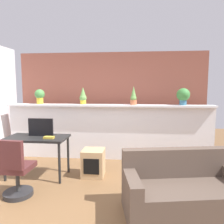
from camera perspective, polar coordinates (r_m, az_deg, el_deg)
ground_plane at (r=3.40m, az=-5.17°, el=-22.61°), size 12.00×12.00×0.00m
divider_wall at (r=5.05m, az=-0.93°, el=-5.36°), size 4.64×0.16×1.22m
plant_shelf at (r=4.92m, az=-0.99°, el=1.72°), size 4.64×0.30×0.04m
brick_wall_behind at (r=5.56m, az=-0.21°, el=2.42°), size 4.64×0.10×2.50m
potted_plant_0 at (r=5.37m, az=-18.28°, el=4.09°), size 0.23×0.23×0.34m
potted_plant_1 at (r=5.05m, az=-7.54°, el=4.11°), size 0.16×0.16×0.39m
potted_plant_2 at (r=4.87m, az=5.62°, el=4.00°), size 0.14×0.14×0.41m
potted_plant_3 at (r=5.01m, az=18.02°, el=4.11°), size 0.28×0.28×0.37m
desk at (r=4.26m, az=-18.93°, el=-7.22°), size 1.10×0.60×0.75m
tv_monitor at (r=4.26m, az=-18.04°, el=-3.78°), size 0.46×0.04×0.33m
office_chair at (r=3.67m, az=-23.93°, el=-14.20°), size 0.45×0.46×0.91m
side_cube_shelf at (r=4.19m, az=-4.89°, el=-13.04°), size 0.40×0.41×0.50m
book_on_desk at (r=4.04m, az=-16.07°, el=-6.38°), size 0.18×0.11×0.04m
couch at (r=3.20m, az=18.13°, el=-19.18°), size 1.67×1.03×0.80m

